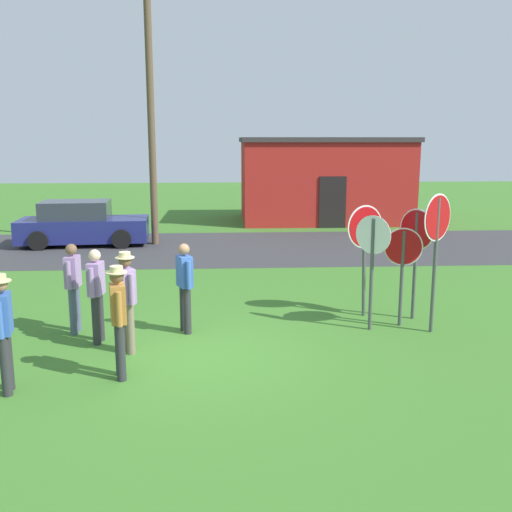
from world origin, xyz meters
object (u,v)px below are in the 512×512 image
at_px(parked_car_on_street, 82,225).
at_px(stop_sign_leaning_left, 403,260).
at_px(person_with_sunhat, 73,283).
at_px(person_holding_notes, 3,327).
at_px(stop_sign_low_front, 365,240).
at_px(stop_sign_nearest, 372,253).
at_px(stop_sign_far_back, 416,244).
at_px(person_in_dark_shirt, 185,283).
at_px(person_near_signs, 119,315).
at_px(person_in_teal, 96,291).
at_px(stop_sign_center_cluster, 437,237).
at_px(person_on_left, 127,296).
at_px(utility_pole, 151,108).

height_order(parked_car_on_street, stop_sign_leaning_left, stop_sign_leaning_left).
distance_m(person_with_sunhat, person_holding_notes, 2.65).
relative_size(stop_sign_low_front, person_with_sunhat, 1.35).
relative_size(stop_sign_nearest, stop_sign_low_front, 0.96).
xyz_separation_m(stop_sign_far_back, person_in_dark_shirt, (-4.52, -0.59, -0.59)).
height_order(person_holding_notes, person_near_signs, same).
relative_size(stop_sign_low_front, person_near_signs, 1.31).
xyz_separation_m(person_in_teal, person_with_sunhat, (-0.55, 0.58, 0.00)).
relative_size(stop_sign_center_cluster, person_in_teal, 1.54).
relative_size(stop_sign_low_front, stop_sign_far_back, 1.02).
bearing_deg(person_with_sunhat, person_on_left, -43.37).
bearing_deg(person_holding_notes, stop_sign_leaning_left, 22.58).
height_order(person_in_teal, person_holding_notes, person_holding_notes).
relative_size(stop_sign_center_cluster, person_holding_notes, 1.50).
bearing_deg(stop_sign_leaning_left, stop_sign_far_back, 47.33).
relative_size(parked_car_on_street, person_in_dark_shirt, 2.62).
xyz_separation_m(stop_sign_nearest, person_near_signs, (-4.34, -2.05, -0.51)).
bearing_deg(person_on_left, stop_sign_center_cluster, 7.74).
bearing_deg(person_holding_notes, parked_car_on_street, 98.27).
bearing_deg(stop_sign_center_cluster, person_on_left, -172.26).
relative_size(utility_pole, stop_sign_nearest, 4.03).
bearing_deg(stop_sign_center_cluster, stop_sign_low_front, 132.36).
height_order(person_with_sunhat, person_holding_notes, person_holding_notes).
xyz_separation_m(stop_sign_leaning_left, person_in_teal, (-5.65, -0.66, -0.35)).
bearing_deg(person_holding_notes, person_in_dark_shirt, 46.99).
distance_m(stop_sign_low_front, person_holding_notes, 6.88).
xyz_separation_m(utility_pole, person_on_left, (0.74, -10.49, -3.61)).
height_order(stop_sign_center_cluster, stop_sign_nearest, stop_sign_center_cluster).
bearing_deg(stop_sign_far_back, utility_pole, 124.69).
distance_m(utility_pole, stop_sign_low_front, 10.50).
bearing_deg(stop_sign_leaning_left, stop_sign_center_cluster, -40.91).
xyz_separation_m(stop_sign_low_front, stop_sign_leaning_left, (0.56, -0.73, -0.27)).
distance_m(person_in_dark_shirt, person_near_signs, 2.26).
bearing_deg(stop_sign_leaning_left, person_with_sunhat, -179.29).
height_order(person_in_teal, person_near_signs, person_near_signs).
bearing_deg(stop_sign_leaning_left, person_near_signs, -155.59).
bearing_deg(stop_sign_center_cluster, stop_sign_far_back, 96.12).
relative_size(parked_car_on_street, person_on_left, 2.54).
xyz_separation_m(parked_car_on_street, person_on_left, (3.21, -10.51, 0.30)).
relative_size(parked_car_on_street, stop_sign_far_back, 1.98).
height_order(parked_car_on_street, stop_sign_nearest, stop_sign_nearest).
xyz_separation_m(person_with_sunhat, person_near_signs, (1.21, -2.19, 0.03)).
distance_m(stop_sign_low_front, person_on_left, 4.90).
bearing_deg(parked_car_on_street, person_in_dark_shirt, -66.59).
height_order(utility_pole, person_holding_notes, utility_pole).
bearing_deg(person_near_signs, stop_sign_far_back, 26.54).
xyz_separation_m(person_in_teal, person_holding_notes, (-0.85, -2.05, 0.03)).
relative_size(parked_car_on_street, person_in_teal, 2.62).
distance_m(stop_sign_far_back, person_in_dark_shirt, 4.60).
bearing_deg(stop_sign_center_cluster, person_holding_notes, -161.83).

